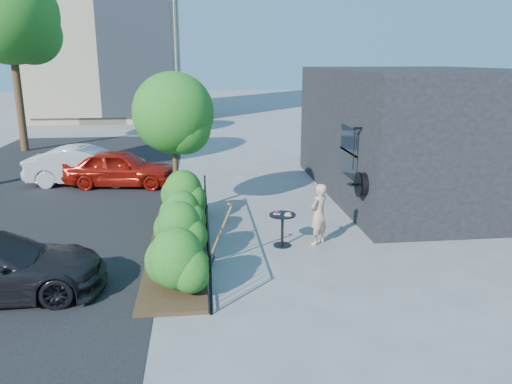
{
  "coord_description": "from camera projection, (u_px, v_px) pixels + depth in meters",
  "views": [
    {
      "loc": [
        -1.62,
        -10.88,
        4.32
      ],
      "look_at": [
        -0.3,
        0.66,
        1.2
      ],
      "focal_mm": 35.0,
      "sensor_mm": 36.0,
      "label": 1
    }
  ],
  "objects": [
    {
      "name": "shop_building",
      "position": [
        420.0,
        132.0,
        16.14
      ],
      "size": [
        6.22,
        9.0,
        4.0
      ],
      "color": "black",
      "rests_on": "ground"
    },
    {
      "name": "ground",
      "position": [
        272.0,
        248.0,
        11.74
      ],
      "size": [
        120.0,
        120.0,
        0.0
      ],
      "primitive_type": "plane",
      "color": "gray",
      "rests_on": "ground"
    },
    {
      "name": "fence",
      "position": [
        207.0,
        228.0,
        11.43
      ],
      "size": [
        0.05,
        6.05,
        1.1
      ],
      "color": "black",
      "rests_on": "ground"
    },
    {
      "name": "planting_bed",
      "position": [
        177.0,
        250.0,
        11.49
      ],
      "size": [
        1.3,
        6.0,
        0.08
      ],
      "primitive_type": "cube",
      "color": "#382616",
      "rests_on": "ground"
    },
    {
      "name": "car_red",
      "position": [
        120.0,
        168.0,
        17.27
      ],
      "size": [
        3.92,
        1.99,
        1.28
      ],
      "primitive_type": "imported",
      "rotation": [
        0.0,
        0.0,
        1.44
      ],
      "color": "#A6180D",
      "rests_on": "ground"
    },
    {
      "name": "shrubs",
      "position": [
        181.0,
        222.0,
        11.42
      ],
      "size": [
        1.1,
        5.6,
        1.24
      ],
      "color": "#16621B",
      "rests_on": "ground"
    },
    {
      "name": "patio_tree",
      "position": [
        176.0,
        118.0,
        13.42
      ],
      "size": [
        2.2,
        2.2,
        3.94
      ],
      "color": "#3F2B19",
      "rests_on": "ground"
    },
    {
      "name": "shovel",
      "position": [
        219.0,
        237.0,
        10.64
      ],
      "size": [
        0.54,
        0.18,
        1.42
      ],
      "color": "brown",
      "rests_on": "ground"
    },
    {
      "name": "street_tree_far",
      "position": [
        11.0,
        22.0,
        22.51
      ],
      "size": [
        4.4,
        4.4,
        8.28
      ],
      "color": "#3F2B19",
      "rests_on": "ground"
    },
    {
      "name": "car_silver",
      "position": [
        87.0,
        166.0,
        17.52
      ],
      "size": [
        4.18,
        1.81,
        1.34
      ],
      "primitive_type": "imported",
      "rotation": [
        0.0,
        0.0,
        1.47
      ],
      "color": "silver",
      "rests_on": "ground"
    },
    {
      "name": "cafe_table",
      "position": [
        282.0,
        224.0,
        11.74
      ],
      "size": [
        0.63,
        0.63,
        0.84
      ],
      "rotation": [
        0.0,
        0.0,
        -0.33
      ],
      "color": "black",
      "rests_on": "ground"
    },
    {
      "name": "street",
      "position": [
        7.0,
        219.0,
        13.85
      ],
      "size": [
        9.0,
        30.0,
        0.01
      ],
      "primitive_type": "cube",
      "color": "black",
      "rests_on": "ground"
    },
    {
      "name": "woman",
      "position": [
        319.0,
        214.0,
        11.83
      ],
      "size": [
        0.64,
        0.62,
        1.48
      ],
      "primitive_type": "imported",
      "rotation": [
        0.0,
        0.0,
        3.87
      ],
      "color": "tan",
      "rests_on": "ground"
    }
  ]
}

